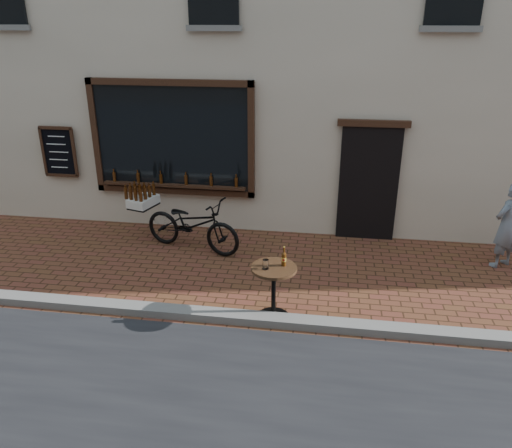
# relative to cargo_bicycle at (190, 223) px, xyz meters

# --- Properties ---
(ground) EXTENTS (90.00, 90.00, 0.00)m
(ground) POSITION_rel_cargo_bicycle_xyz_m (1.32, -2.44, -0.52)
(ground) COLOR brown
(ground) RESTS_ON ground
(kerb) EXTENTS (90.00, 0.25, 0.12)m
(kerb) POSITION_rel_cargo_bicycle_xyz_m (1.32, -2.24, -0.46)
(kerb) COLOR slate
(kerb) RESTS_ON ground
(cargo_bicycle) EXTENTS (2.35, 1.22, 1.09)m
(cargo_bicycle) POSITION_rel_cargo_bicycle_xyz_m (0.00, 0.00, 0.00)
(cargo_bicycle) COLOR black
(cargo_bicycle) RESTS_ON ground
(bistro_table) EXTENTS (0.64, 0.64, 1.11)m
(bistro_table) POSITION_rel_cargo_bicycle_xyz_m (1.79, -2.09, 0.07)
(bistro_table) COLOR black
(bistro_table) RESTS_ON ground
(pedestrian) EXTENTS (0.66, 0.62, 1.52)m
(pedestrian) POSITION_rel_cargo_bicycle_xyz_m (5.52, 0.15, 0.24)
(pedestrian) COLOR slate
(pedestrian) RESTS_ON ground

